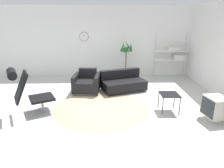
# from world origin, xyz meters

# --- Properties ---
(ground_plane) EXTENTS (12.00, 12.00, 0.00)m
(ground_plane) POSITION_xyz_m (0.00, 0.00, 0.00)
(ground_plane) COLOR silver
(wall_back) EXTENTS (12.00, 0.09, 2.80)m
(wall_back) POSITION_xyz_m (-0.00, 2.90, 1.40)
(wall_back) COLOR white
(wall_back) RESTS_ON ground_plane
(round_rug) EXTENTS (2.53, 2.53, 0.01)m
(round_rug) POSITION_xyz_m (-0.18, -0.39, 0.00)
(round_rug) COLOR tan
(round_rug) RESTS_ON ground_plane
(lounge_chair) EXTENTS (1.12, 0.94, 1.19)m
(lounge_chair) POSITION_xyz_m (-1.97, -0.69, 0.69)
(lounge_chair) COLOR #BCBCC1
(lounge_chair) RESTS_ON ground_plane
(armchair_red) EXTENTS (0.88, 0.88, 0.72)m
(armchair_red) POSITION_xyz_m (-0.68, 0.93, 0.28)
(armchair_red) COLOR silver
(armchair_red) RESTS_ON ground_plane
(couch_low) EXTENTS (1.58, 1.21, 0.65)m
(couch_low) POSITION_xyz_m (0.50, 1.05, 0.24)
(couch_low) COLOR black
(couch_low) RESTS_ON ground_plane
(side_table) EXTENTS (0.46, 0.46, 0.47)m
(side_table) POSITION_xyz_m (1.57, -0.60, 0.42)
(side_table) COLOR black
(side_table) RESTS_ON ground_plane
(crt_television) EXTENTS (0.52, 0.58, 0.58)m
(crt_television) POSITION_xyz_m (2.50, -1.11, 0.32)
(crt_television) COLOR beige
(crt_television) RESTS_ON ground_plane
(potted_plant) EXTENTS (0.50, 0.49, 1.51)m
(potted_plant) POSITION_xyz_m (0.73, 2.45, 0.69)
(potted_plant) COLOR brown
(potted_plant) RESTS_ON ground_plane
(shelf_unit) EXTENTS (1.29, 0.28, 1.77)m
(shelf_unit) POSITION_xyz_m (2.65, 2.56, 0.94)
(shelf_unit) COLOR #BCBCC1
(shelf_unit) RESTS_ON ground_plane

